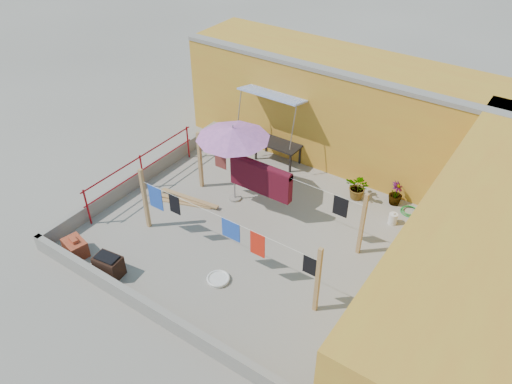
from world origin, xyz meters
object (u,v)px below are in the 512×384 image
outdoor_table (278,144)px  green_hose (410,211)px  water_jug_a (417,247)px  brazier (109,266)px  brick_stack (75,247)px  white_basin (218,279)px  patio_umbrella (233,134)px  plant_back_a (359,187)px  water_jug_b (393,219)px

outdoor_table → green_hose: bearing=-1.6°
outdoor_table → water_jug_a: 5.34m
water_jug_a → brazier: bearing=-139.7°
brick_stack → white_basin: (3.43, 1.28, -0.17)m
patio_umbrella → plant_back_a: (2.85, 2.00, -1.74)m
white_basin → green_hose: (2.77, 5.00, -0.02)m
white_basin → green_hose: 5.71m
water_jug_b → green_hose: bearing=73.5°
brick_stack → water_jug_b: size_ratio=1.87×
water_jug_b → white_basin: bearing=-120.9°
white_basin → patio_umbrella: bearing=119.3°
brazier → white_basin: (2.23, 1.28, -0.23)m
brick_stack → water_jug_a: bearing=35.0°
outdoor_table → plant_back_a: bearing=-6.9°
water_jug_a → water_jug_b: bearing=142.8°
brick_stack → water_jug_b: bearing=42.8°
patio_umbrella → brazier: bearing=-99.4°
outdoor_table → water_jug_b: outdoor_table is taller
white_basin → plant_back_a: 4.95m
brazier → green_hose: size_ratio=1.34×
patio_umbrella → plant_back_a: size_ratio=3.11×
white_basin → brick_stack: bearing=-159.6°
patio_umbrella → white_basin: size_ratio=4.32×
brazier → plant_back_a: size_ratio=0.90×
patio_umbrella → outdoor_table: size_ratio=1.63×
brazier → white_basin: brazier is taller
water_jug_a → water_jug_b: size_ratio=0.89×
water_jug_b → outdoor_table: bearing=168.3°
patio_umbrella → white_basin: 3.79m
outdoor_table → water_jug_a: bearing=-17.1°
brazier → plant_back_a: bearing=59.8°
brick_stack → plant_back_a: 7.68m
outdoor_table → white_basin: 5.40m
white_basin → plant_back_a: (1.30, 4.77, 0.33)m
water_jug_a → green_hose: (-0.71, 1.44, -0.11)m
brick_stack → water_jug_b: brick_stack is taller
patio_umbrella → brick_stack: (-1.88, -4.05, -1.90)m
water_jug_b → plant_back_a: plant_back_a is taller
brazier → white_basin: 2.58m
plant_back_a → white_basin: bearing=-105.2°
white_basin → brazier: bearing=-150.1°
brazier → white_basin: size_ratio=1.25×
water_jug_a → plant_back_a: 2.50m
water_jug_b → water_jug_a: bearing=-37.2°
water_jug_b → brick_stack: bearing=-137.2°
outdoor_table → brick_stack: outdoor_table is taller
brazier → water_jug_b: bearing=49.2°
plant_back_a → patio_umbrella: bearing=-145.0°
white_basin → water_jug_b: bearing=59.1°
brazier → green_hose: 8.02m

